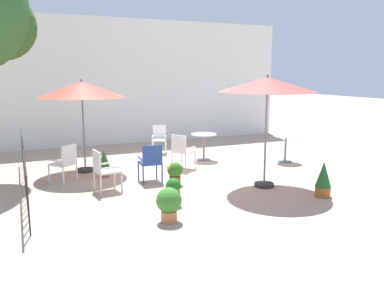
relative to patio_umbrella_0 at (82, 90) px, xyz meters
The scene contains 17 objects.
ground_plane 3.42m from the patio_umbrella_0, 26.64° to the right, with size 60.00×60.00×0.00m, color tan.
villa_facade 4.54m from the patio_umbrella_0, 57.99° to the left, with size 11.70×0.30×4.43m, color white.
terrace_railing 2.38m from the patio_umbrella_0, 140.59° to the right, with size 0.03×5.78×1.01m.
patio_umbrella_0 is the anchor object (origin of this frame).
patio_umbrella_1 4.62m from the patio_umbrella_0, 41.26° to the right, with size 2.11×2.11×2.50m.
cafe_table_0 3.76m from the patio_umbrella_0, ahead, with size 0.74×0.74×0.78m.
cafe_table_1 5.79m from the patio_umbrella_0, 12.01° to the right, with size 0.69×0.69×0.77m.
patio_chair_0 2.96m from the patio_umbrella_0, 17.82° to the right, with size 0.64×0.65×0.93m.
patio_chair_1 2.61m from the patio_umbrella_0, 52.78° to the right, with size 0.51×0.52×0.90m.
patio_chair_2 1.92m from the patio_umbrella_0, 122.94° to the right, with size 0.67×0.67×0.91m.
patio_chair_3 2.53m from the patio_umbrella_0, 87.51° to the right, with size 0.55×0.55×0.91m.
patio_chair_4 3.38m from the patio_umbrella_0, 30.64° to the left, with size 0.59×0.60×0.88m.
potted_plant_0 4.63m from the patio_umbrella_0, 80.01° to the right, with size 0.44×0.44×0.60m.
potted_plant_1 4.04m from the patio_umbrella_0, 71.72° to the right, with size 0.30×0.30×0.53m.
potted_plant_2 3.24m from the patio_umbrella_0, 51.50° to the right, with size 0.38×0.36×0.53m.
potted_plant_3 1.93m from the patio_umbrella_0, 64.31° to the right, with size 0.28×0.28×0.67m.
potted_plant_4 6.13m from the patio_umbrella_0, 45.04° to the right, with size 0.33×0.33×0.74m.
Camera 1 is at (-3.93, -9.12, 2.52)m, focal length 37.21 mm.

